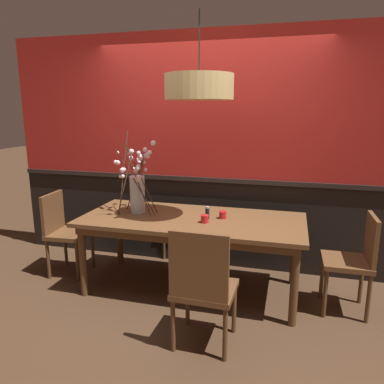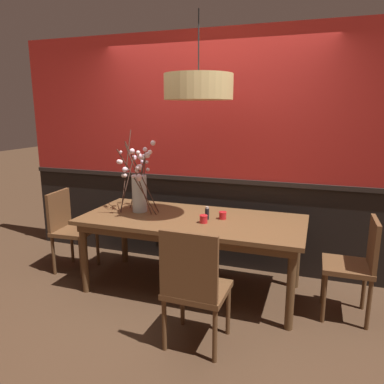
{
  "view_description": "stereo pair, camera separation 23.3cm",
  "coord_description": "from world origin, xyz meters",
  "px_view_note": "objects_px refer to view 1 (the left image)",
  "views": [
    {
      "loc": [
        0.91,
        -3.32,
        1.8
      ],
      "look_at": [
        0.0,
        0.0,
        1.02
      ],
      "focal_mm": 34.34,
      "sensor_mm": 36.0,
      "label": 1
    },
    {
      "loc": [
        1.13,
        -3.25,
        1.8
      ],
      "look_at": [
        0.0,
        0.0,
        1.02
      ],
      "focal_mm": 34.34,
      "sensor_mm": 36.0,
      "label": 2
    }
  ],
  "objects_px": {
    "chair_head_west_end": "(63,228)",
    "vase_with_blossoms": "(137,188)",
    "chair_head_east_end": "(355,258)",
    "pendant_lamp": "(199,87)",
    "condiment_bottle": "(207,213)",
    "candle_holder_nearer_edge": "(223,215)",
    "candle_holder_nearer_center": "(205,219)",
    "dining_table": "(192,225)",
    "chair_near_side_right": "(202,284)",
    "chair_far_side_left": "(184,214)"
  },
  "relations": [
    {
      "from": "candle_holder_nearer_edge",
      "to": "pendant_lamp",
      "type": "relative_size",
      "value": 0.1
    },
    {
      "from": "vase_with_blossoms",
      "to": "chair_near_side_right",
      "type": "bearing_deg",
      "value": -45.42
    },
    {
      "from": "chair_head_east_end",
      "to": "vase_with_blossoms",
      "type": "distance_m",
      "value": 2.14
    },
    {
      "from": "vase_with_blossoms",
      "to": "condiment_bottle",
      "type": "distance_m",
      "value": 0.77
    },
    {
      "from": "condiment_bottle",
      "to": "pendant_lamp",
      "type": "relative_size",
      "value": 0.17
    },
    {
      "from": "chair_far_side_left",
      "to": "candle_holder_nearer_center",
      "type": "xyz_separation_m",
      "value": [
        0.52,
        -1.04,
        0.28
      ]
    },
    {
      "from": "dining_table",
      "to": "candle_holder_nearer_center",
      "type": "relative_size",
      "value": 27.71
    },
    {
      "from": "chair_head_east_end",
      "to": "chair_head_west_end",
      "type": "relative_size",
      "value": 1.0
    },
    {
      "from": "chair_head_east_end",
      "to": "chair_far_side_left",
      "type": "xyz_separation_m",
      "value": [
        -1.86,
        0.94,
        -0.0
      ]
    },
    {
      "from": "chair_head_east_end",
      "to": "pendant_lamp",
      "type": "xyz_separation_m",
      "value": [
        -1.42,
        -0.04,
        1.47
      ]
    },
    {
      "from": "vase_with_blossoms",
      "to": "candle_holder_nearer_edge",
      "type": "relative_size",
      "value": 11.01
    },
    {
      "from": "chair_head_west_end",
      "to": "vase_with_blossoms",
      "type": "xyz_separation_m",
      "value": [
        0.88,
        0.02,
        0.5
      ]
    },
    {
      "from": "dining_table",
      "to": "candle_holder_nearer_center",
      "type": "height_order",
      "value": "candle_holder_nearer_center"
    },
    {
      "from": "pendant_lamp",
      "to": "condiment_bottle",
      "type": "bearing_deg",
      "value": 41.29
    },
    {
      "from": "dining_table",
      "to": "chair_near_side_right",
      "type": "bearing_deg",
      "value": -70.05
    },
    {
      "from": "chair_head_east_end",
      "to": "vase_with_blossoms",
      "type": "xyz_separation_m",
      "value": [
        -2.09,
        0.05,
        0.49
      ]
    },
    {
      "from": "pendant_lamp",
      "to": "candle_holder_nearer_edge",
      "type": "bearing_deg",
      "value": 29.47
    },
    {
      "from": "chair_head_west_end",
      "to": "candle_holder_nearer_center",
      "type": "distance_m",
      "value": 1.65
    },
    {
      "from": "chair_head_east_end",
      "to": "candle_holder_nearer_edge",
      "type": "distance_m",
      "value": 1.24
    },
    {
      "from": "dining_table",
      "to": "candle_holder_nearer_edge",
      "type": "distance_m",
      "value": 0.32
    },
    {
      "from": "vase_with_blossoms",
      "to": "condiment_bottle",
      "type": "relative_size",
      "value": 6.61
    },
    {
      "from": "dining_table",
      "to": "chair_head_west_end",
      "type": "bearing_deg",
      "value": 179.53
    },
    {
      "from": "dining_table",
      "to": "vase_with_blossoms",
      "type": "xyz_separation_m",
      "value": [
        -0.59,
        0.03,
        0.33
      ]
    },
    {
      "from": "chair_head_west_end",
      "to": "pendant_lamp",
      "type": "height_order",
      "value": "pendant_lamp"
    },
    {
      "from": "chair_head_west_end",
      "to": "condiment_bottle",
      "type": "xyz_separation_m",
      "value": [
        1.62,
        -0.01,
        0.3
      ]
    },
    {
      "from": "candle_holder_nearer_center",
      "to": "chair_head_east_end",
      "type": "bearing_deg",
      "value": 4.33
    },
    {
      "from": "chair_head_west_end",
      "to": "candle_holder_nearer_center",
      "type": "relative_size",
      "value": 11.63
    },
    {
      "from": "vase_with_blossoms",
      "to": "candle_holder_nearer_edge",
      "type": "bearing_deg",
      "value": 1.54
    },
    {
      "from": "chair_head_east_end",
      "to": "vase_with_blossoms",
      "type": "relative_size",
      "value": 1.09
    },
    {
      "from": "chair_head_east_end",
      "to": "candle_holder_nearer_edge",
      "type": "height_order",
      "value": "chair_head_east_end"
    },
    {
      "from": "candle_holder_nearer_edge",
      "to": "condiment_bottle",
      "type": "height_order",
      "value": "condiment_bottle"
    },
    {
      "from": "vase_with_blossoms",
      "to": "candle_holder_nearer_edge",
      "type": "height_order",
      "value": "vase_with_blossoms"
    },
    {
      "from": "candle_holder_nearer_edge",
      "to": "condiment_bottle",
      "type": "relative_size",
      "value": 0.6
    },
    {
      "from": "chair_head_east_end",
      "to": "vase_with_blossoms",
      "type": "height_order",
      "value": "vase_with_blossoms"
    },
    {
      "from": "chair_far_side_left",
      "to": "chair_near_side_right",
      "type": "distance_m",
      "value": 1.93
    },
    {
      "from": "candle_holder_nearer_center",
      "to": "condiment_bottle",
      "type": "xyz_separation_m",
      "value": [
        -0.0,
        0.12,
        0.02
      ]
    },
    {
      "from": "chair_head_west_end",
      "to": "vase_with_blossoms",
      "type": "height_order",
      "value": "vase_with_blossoms"
    },
    {
      "from": "chair_head_west_end",
      "to": "vase_with_blossoms",
      "type": "distance_m",
      "value": 1.01
    },
    {
      "from": "condiment_bottle",
      "to": "pendant_lamp",
      "type": "xyz_separation_m",
      "value": [
        -0.07,
        -0.06,
        1.17
      ]
    },
    {
      "from": "dining_table",
      "to": "chair_head_east_end",
      "type": "xyz_separation_m",
      "value": [
        1.5,
        -0.02,
        -0.16
      ]
    },
    {
      "from": "chair_head_west_end",
      "to": "candle_holder_nearer_center",
      "type": "bearing_deg",
      "value": -4.66
    },
    {
      "from": "dining_table",
      "to": "chair_head_east_end",
      "type": "height_order",
      "value": "chair_head_east_end"
    },
    {
      "from": "chair_near_side_right",
      "to": "vase_with_blossoms",
      "type": "relative_size",
      "value": 1.16
    },
    {
      "from": "condiment_bottle",
      "to": "chair_head_west_end",
      "type": "bearing_deg",
      "value": 179.64
    },
    {
      "from": "dining_table",
      "to": "chair_head_west_end",
      "type": "relative_size",
      "value": 2.38
    },
    {
      "from": "chair_head_east_end",
      "to": "chair_near_side_right",
      "type": "relative_size",
      "value": 0.94
    },
    {
      "from": "chair_far_side_left",
      "to": "candle_holder_nearer_edge",
      "type": "height_order",
      "value": "chair_far_side_left"
    },
    {
      "from": "chair_far_side_left",
      "to": "chair_head_west_end",
      "type": "relative_size",
      "value": 1.01
    },
    {
      "from": "chair_far_side_left",
      "to": "chair_near_side_right",
      "type": "bearing_deg",
      "value": -69.35
    },
    {
      "from": "chair_head_east_end",
      "to": "chair_near_side_right",
      "type": "xyz_separation_m",
      "value": [
        -1.18,
        -0.87,
        0.01
      ]
    }
  ]
}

